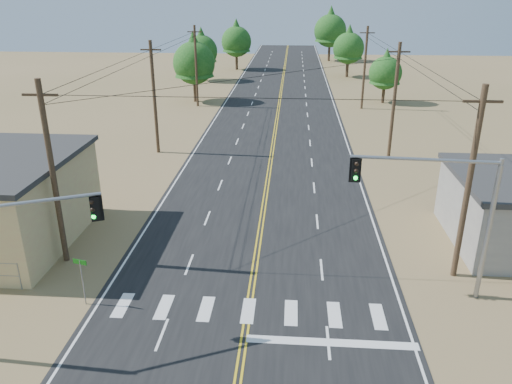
{
  "coord_description": "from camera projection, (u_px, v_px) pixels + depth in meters",
  "views": [
    {
      "loc": [
        1.81,
        -11.43,
        13.92
      ],
      "look_at": [
        -0.1,
        14.23,
        3.5
      ],
      "focal_mm": 35.0,
      "sensor_mm": 36.0,
      "label": 1
    }
  ],
  "objects": [
    {
      "name": "tree_left_far",
      "position": [
        236.0,
        38.0,
        92.41
      ],
      "size": [
        5.55,
        5.55,
        9.24
      ],
      "color": "#3F2D1E",
      "rests_on": "ground"
    },
    {
      "name": "utility_pole_right_near",
      "position": [
        469.0,
        184.0,
        24.36
      ],
      "size": [
        1.8,
        0.3,
        10.0
      ],
      "color": "#4C3826",
      "rests_on": "ground"
    },
    {
      "name": "tree_left_near",
      "position": [
        194.0,
        59.0,
        65.28
      ],
      "size": [
        5.52,
        5.52,
        9.2
      ],
      "color": "#3F2D1E",
      "rests_on": "ground"
    },
    {
      "name": "tree_left_mid",
      "position": [
        201.0,
        48.0,
        80.88
      ],
      "size": [
        5.15,
        5.15,
        8.58
      ],
      "color": "#3F2D1E",
      "rests_on": "ground"
    },
    {
      "name": "street_sign",
      "position": [
        82.0,
        275.0,
        23.24
      ],
      "size": [
        0.7,
        0.2,
        2.42
      ],
      "rotation": [
        0.0,
        0.0,
        -0.25
      ],
      "color": "gray",
      "rests_on": "ground"
    },
    {
      "name": "tree_right_mid",
      "position": [
        349.0,
        45.0,
        84.39
      ],
      "size": [
        5.25,
        5.25,
        8.74
      ],
      "color": "#3F2D1E",
      "rests_on": "ground"
    },
    {
      "name": "utility_pole_left_mid",
      "position": [
        154.0,
        97.0,
        44.3
      ],
      "size": [
        1.8,
        0.3,
        10.0
      ],
      "color": "#4C3826",
      "rests_on": "ground"
    },
    {
      "name": "utility_pole_left_far",
      "position": [
        196.0,
        66.0,
        62.78
      ],
      "size": [
        1.8,
        0.3,
        10.0
      ],
      "color": "#4C3826",
      "rests_on": "ground"
    },
    {
      "name": "signal_mast_right",
      "position": [
        448.0,
        203.0,
        22.83
      ],
      "size": [
        6.65,
        0.7,
        7.12
      ],
      "rotation": [
        0.0,
        0.0,
        -0.07
      ],
      "color": "gray",
      "rests_on": "ground"
    },
    {
      "name": "road",
      "position": [
        271.0,
        162.0,
        43.64
      ],
      "size": [
        15.0,
        200.0,
        0.02
      ],
      "primitive_type": "cube",
      "color": "black",
      "rests_on": "ground"
    },
    {
      "name": "utility_pole_left_near",
      "position": [
        53.0,
        174.0,
        25.81
      ],
      "size": [
        1.8,
        0.3,
        10.0
      ],
      "color": "#4C3826",
      "rests_on": "ground"
    },
    {
      "name": "utility_pole_right_far",
      "position": [
        365.0,
        67.0,
        61.34
      ],
      "size": [
        1.8,
        0.3,
        10.0
      ],
      "color": "#4C3826",
      "rests_on": "ground"
    },
    {
      "name": "utility_pole_right_mid",
      "position": [
        394.0,
        101.0,
        42.85
      ],
      "size": [
        1.8,
        0.3,
        10.0
      ],
      "color": "#4C3826",
      "rests_on": "ground"
    },
    {
      "name": "tree_right_near",
      "position": [
        386.0,
        70.0,
        64.9
      ],
      "size": [
        4.27,
        4.27,
        7.11
      ],
      "color": "#3F2D1E",
      "rests_on": "ground"
    },
    {
      "name": "tree_right_far",
      "position": [
        330.0,
        27.0,
        103.56
      ],
      "size": [
        6.67,
        6.67,
        11.11
      ],
      "color": "#3F2D1E",
      "rests_on": "ground"
    }
  ]
}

